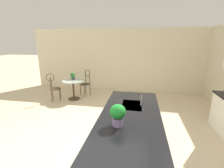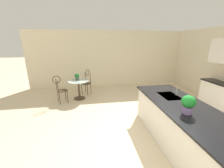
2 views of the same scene
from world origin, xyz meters
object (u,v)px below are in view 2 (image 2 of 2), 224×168
chair_by_island (60,88)px  potted_plant_counter_near (188,103)px  bistro_table (79,88)px  potted_plant_on_table (77,76)px  chair_near_window (87,81)px

chair_by_island → potted_plant_counter_near: size_ratio=3.03×
bistro_table → chair_by_island: (0.29, -0.63, 0.13)m
bistro_table → potted_plant_on_table: (-0.13, -0.05, 0.44)m
potted_plant_on_table → potted_plant_counter_near: 4.05m
chair_by_island → potted_plant_counter_near: (2.97, 2.80, 0.54)m
chair_by_island → potted_plant_counter_near: potted_plant_counter_near is taller
chair_near_window → potted_plant_on_table: bearing=-38.1°
bistro_table → potted_plant_counter_near: bearing=33.6°
potted_plant_on_table → potted_plant_counter_near: bearing=33.2°
bistro_table → chair_near_window: size_ratio=0.77×
chair_near_window → potted_plant_counter_near: 4.30m
chair_near_window → chair_by_island: bearing=-47.1°
bistro_table → potted_plant_on_table: size_ratio=3.05×
chair_by_island → potted_plant_on_table: size_ratio=3.98×
bistro_table → chair_near_window: 0.67m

